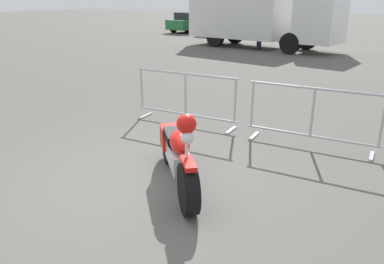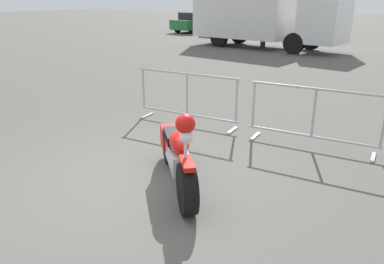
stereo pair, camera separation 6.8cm
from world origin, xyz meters
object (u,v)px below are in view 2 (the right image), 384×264
Objects in this scene: parked_car_maroon at (311,27)px; box_truck at (259,15)px; pedestrian at (264,31)px; crowd_barrier_far at (313,117)px; parked_car_silver at (270,25)px; parked_car_black at (227,24)px; parked_car_green at (196,22)px; motorcycle at (177,153)px; crowd_barrier_near at (187,98)px.

box_truck is at bearing 177.06° from parked_car_maroon.
parked_car_maroon is 2.66× the size of pedestrian.
pedestrian reaches higher than crowd_barrier_far.
pedestrian reaches higher than parked_car_silver.
crowd_barrier_far is 0.53× the size of parked_car_black.
parked_car_green is 2.59× the size of pedestrian.
motorcycle is 0.40× the size of parked_car_green.
box_truck is 4.71× the size of pedestrian.
box_truck reaches higher than parked_car_green.
parked_car_silver reaches higher than parked_car_black.
crowd_barrier_far is at bearing 109.70° from motorcycle.
box_truck is 5.92m from parked_car_maroon.
parked_car_green is 2.93m from parked_car_black.
crowd_barrier_far is 20.86m from parked_car_black.
parked_car_maroon reaches higher than crowd_barrier_near.
parked_car_black reaches higher than crowd_barrier_far.
parked_car_black is (2.86, -0.63, -0.02)m from parked_car_green.
parked_car_silver is 7.20m from pedestrian.
box_truck is (-5.88, 12.40, 1.08)m from crowd_barrier_far.
box_truck is 6.60m from parked_car_silver.
motorcycle reaches higher than crowd_barrier_far.
parked_car_silver is (2.86, 0.62, 0.00)m from parked_car_black.
pedestrian is at bearing -177.38° from parked_car_maroon.
box_truck is 7.32m from parked_car_black.
parked_car_green is 0.98× the size of parked_car_maroon.
crowd_barrier_far is 13.76m from box_truck.
box_truck is at bearing 155.62° from motorcycle.
motorcycle is 0.39× the size of parked_car_maroon.
crowd_barrier_far is at bearing -135.44° from parked_car_green.
parked_car_maroon is (5.72, -0.00, 0.04)m from parked_car_black.
motorcycle is at bearing -141.11° from parked_car_green.
parked_car_green is at bearing 167.81° from motorcycle.
box_truck is at bearing -25.03° from pedestrian.
motorcycle is at bearing -161.31° from parked_car_maroon.
box_truck is at bearing -121.48° from parked_car_green.
parked_car_maroon is (1.25, 5.71, -0.90)m from box_truck.
motorcycle is at bearing -118.60° from crowd_barrier_far.
motorcycle is at bearing -146.70° from parked_car_black.
pedestrian reaches higher than crowd_barrier_near.
parked_car_silver is 2.93m from parked_car_maroon.
pedestrian reaches higher than parked_car_black.
parked_car_maroon is (-4.63, 18.11, 0.18)m from crowd_barrier_far.
parked_car_black is 0.95× the size of parked_car_maroon.
parked_car_green is at bearing 95.16° from parked_car_maroon.
motorcycle is 21.97m from parked_car_silver.
parked_car_maroon is (-2.07, 18.11, 0.18)m from crowd_barrier_near.
motorcycle reaches higher than crowd_barrier_near.
parked_car_green is 5.72m from parked_car_silver.
crowd_barrier_far is 0.53× the size of parked_car_silver.
box_truck is 1.86× the size of parked_car_silver.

